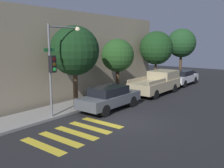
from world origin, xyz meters
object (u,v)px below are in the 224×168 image
object	(u,v)px
tree_midblock	(118,56)
tree_behind_truck	(181,43)
pickup_truck	(157,83)
tree_far_end	(156,48)
traffic_light_pole	(58,56)
sedan_middle	(182,77)
tree_near_corner	(75,51)
sedan_near_corner	(110,97)

from	to	relation	value
tree_midblock	tree_behind_truck	bearing A→B (deg)	-0.00
pickup_truck	tree_midblock	bearing A→B (deg)	142.26
tree_far_end	tree_midblock	bearing A→B (deg)	180.00
traffic_light_pole	tree_far_end	xyz separation A→B (m)	(12.76, 0.79, 0.20)
tree_midblock	tree_behind_truck	distance (m)	12.35
tree_midblock	tree_far_end	bearing A→B (deg)	-0.00
sedan_middle	tree_far_end	size ratio (longest dim) A/B	0.82
tree_near_corner	tree_midblock	bearing A→B (deg)	0.00
traffic_light_pole	tree_behind_truck	world-z (taller)	tree_behind_truck
tree_midblock	tree_behind_truck	xyz separation A→B (m)	(12.32, -0.00, 0.89)
tree_behind_truck	traffic_light_pole	bearing A→B (deg)	-177.59
pickup_truck	tree_near_corner	xyz separation A→B (m)	(-7.20, 2.06, 2.73)
sedan_middle	tree_midblock	size ratio (longest dim) A/B	0.97
sedan_near_corner	tree_behind_truck	world-z (taller)	tree_behind_truck
sedan_near_corner	pickup_truck	size ratio (longest dim) A/B	0.86
tree_near_corner	sedan_middle	bearing A→B (deg)	-9.42
sedan_near_corner	tree_midblock	world-z (taller)	tree_midblock
tree_midblock	tree_near_corner	bearing A→B (deg)	-180.00
tree_near_corner	tree_midblock	xyz separation A→B (m)	(4.53, 0.00, -0.49)
traffic_light_pole	tree_midblock	bearing A→B (deg)	6.92
pickup_truck	tree_midblock	distance (m)	4.05
sedan_near_corner	pickup_truck	bearing A→B (deg)	0.00
tree_near_corner	tree_midblock	world-z (taller)	tree_near_corner
tree_midblock	tree_far_end	size ratio (longest dim) A/B	0.85
sedan_middle	tree_near_corner	world-z (taller)	tree_near_corner
tree_midblock	tree_far_end	distance (m)	6.24
sedan_middle	tree_near_corner	size ratio (longest dim) A/B	0.82
traffic_light_pole	tree_near_corner	size ratio (longest dim) A/B	0.99
pickup_truck	tree_behind_truck	world-z (taller)	tree_behind_truck
sedan_near_corner	tree_far_end	xyz separation A→B (m)	(9.84, 2.06, 2.83)
sedan_middle	tree_midblock	bearing A→B (deg)	165.36
sedan_middle	pickup_truck	bearing A→B (deg)	180.00
tree_midblock	sedan_near_corner	bearing A→B (deg)	-150.24
tree_midblock	pickup_truck	bearing A→B (deg)	-37.74
sedan_middle	tree_behind_truck	size ratio (longest dim) A/B	0.75
traffic_light_pole	sedan_near_corner	world-z (taller)	traffic_light_pole
traffic_light_pole	tree_near_corner	bearing A→B (deg)	21.63
traffic_light_pole	sedan_middle	size ratio (longest dim) A/B	1.20
tree_far_end	tree_behind_truck	xyz separation A→B (m)	(6.09, 0.00, 0.43)
pickup_truck	traffic_light_pole	bearing A→B (deg)	172.14
traffic_light_pole	sedan_middle	bearing A→B (deg)	-5.03
pickup_truck	tree_far_end	bearing A→B (deg)	30.07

